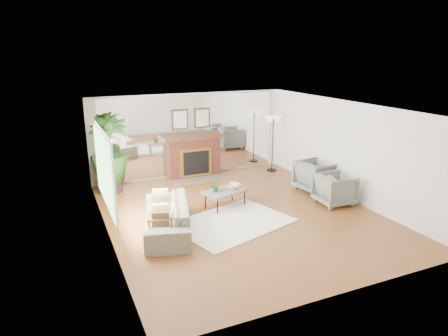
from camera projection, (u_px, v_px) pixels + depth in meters
name	position (u px, v px, depth m)	size (l,w,h in m)	color
ground	(241.00, 214.00, 9.36)	(7.00, 7.00, 0.00)	brown
wall_left	(106.00, 180.00, 7.85)	(0.02, 7.00, 2.50)	silver
wall_right	(347.00, 151.00, 10.17)	(0.02, 7.00, 2.50)	silver
wall_back	(191.00, 135.00, 12.07)	(6.00, 0.02, 2.50)	silver
mirror_panel	(191.00, 135.00, 12.06)	(5.40, 0.04, 2.40)	silver
window_panel	(104.00, 169.00, 8.19)	(0.04, 2.40, 1.50)	#B2E09E
fireplace	(194.00, 155.00, 12.04)	(1.85, 0.83, 2.05)	brown
area_rug	(232.00, 223.00, 8.88)	(2.48, 1.77, 0.03)	white
coffee_table	(225.00, 192.00, 9.72)	(1.21, 0.93, 0.43)	#665C51
sofa	(167.00, 216.00, 8.42)	(2.27, 0.89, 0.66)	gray
armchair_back	(315.00, 176.00, 10.90)	(0.88, 0.91, 0.83)	slate
armchair_front	(335.00, 189.00, 9.91)	(0.83, 0.85, 0.77)	slate
side_table	(159.00, 219.00, 7.88)	(0.58, 0.58, 0.60)	#98663C
potted_ficus	(109.00, 152.00, 10.60)	(1.18, 1.18, 2.06)	#2A251F
floor_lamp	(273.00, 124.00, 12.37)	(0.57, 0.32, 1.76)	black
tabletop_plant	(215.00, 185.00, 9.58)	(0.28, 0.24, 0.31)	#2D5C22
fruit_bowl	(232.00, 187.00, 9.82)	(0.24, 0.24, 0.06)	#98663C
book	(232.00, 184.00, 10.10)	(0.19, 0.26, 0.02)	#98663C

